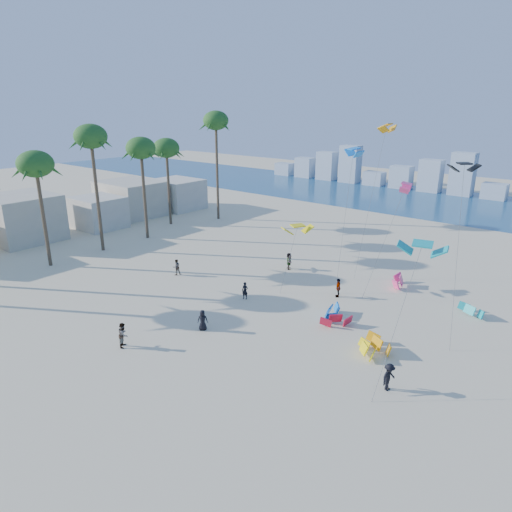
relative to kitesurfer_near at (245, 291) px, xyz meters
The scene contains 10 objects.
ground 16.08m from the kitesurfer_near, 96.07° to the right, with size 220.00×220.00×0.00m, color beige.
ocean 56.07m from the kitesurfer_near, 91.74° to the left, with size 220.00×220.00×0.00m, color navy.
kitesurfer_near is the anchor object (origin of this frame).
kitesurfer_mid 12.48m from the kitesurfer_near, 95.93° to the right, with size 0.93×0.72×1.91m, color gray.
kitesurfers_far 4.96m from the kitesurfer_near, 24.81° to the left, with size 32.21×19.25×1.86m.
grounded_kites 12.25m from the kitesurfer_near, 19.78° to the left, with size 11.41×17.34×0.99m.
flying_kites 17.47m from the kitesurfer_near, 36.14° to the left, with size 26.67×24.10×15.89m.
palm_row 26.26m from the kitesurfer_near, behind, with size 9.04×44.80×16.43m.
beachfront_buildings 35.77m from the kitesurfer_near, behind, with size 11.50×43.00×6.00m.
distant_skyline 66.14m from the kitesurfer_near, 92.50° to the left, with size 85.00×3.00×8.40m.
Camera 1 is at (27.37, -13.48, 17.31)m, focal length 31.89 mm.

